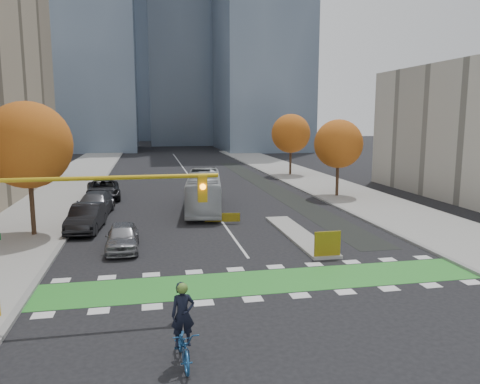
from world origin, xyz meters
name	(u,v)px	position (x,y,z in m)	size (l,w,h in m)	color
ground	(274,294)	(0.00, 0.00, 0.00)	(300.00, 300.00, 0.00)	black
sidewalk_west	(38,211)	(-13.50, 20.00, 0.07)	(7.00, 120.00, 0.15)	gray
sidewalk_east	(361,199)	(13.50, 20.00, 0.07)	(7.00, 120.00, 0.15)	gray
curb_west	(85,209)	(-10.00, 20.00, 0.07)	(0.30, 120.00, 0.16)	gray
curb_east	(324,200)	(10.00, 20.00, 0.07)	(0.30, 120.00, 0.16)	gray
bike_crossing	(265,281)	(0.00, 1.50, 0.01)	(20.00, 3.00, 0.01)	#2D8A2D
centre_line	(189,176)	(0.00, 40.00, 0.01)	(0.15, 70.00, 0.01)	silver
bike_lane_paint	(268,186)	(7.50, 30.00, 0.01)	(2.50, 50.00, 0.01)	black
median_island	(298,235)	(4.00, 9.00, 0.08)	(1.60, 10.00, 0.16)	gray
hazard_board	(327,244)	(4.00, 4.20, 0.80)	(1.40, 0.12, 1.30)	yellow
tower_ne	(261,10)	(20.00, 85.00, 30.00)	(18.00, 24.00, 60.00)	#47566B
tower_far	(146,12)	(-4.00, 140.00, 40.00)	(26.00, 26.00, 80.00)	#47566B
tree_west	(28,145)	(-12.00, 12.00, 5.62)	(5.20, 5.20, 8.22)	#332114
tree_east_near	(338,144)	(12.00, 22.00, 4.86)	(4.40, 4.40, 7.08)	#332114
tree_east_far	(291,134)	(12.50, 38.00, 5.24)	(4.80, 4.80, 7.65)	#332114
traffic_signal_west	(66,208)	(-7.93, -0.51, 4.03)	(8.53, 0.56, 5.20)	#BF9914
cyclist	(183,336)	(-4.12, -4.80, 0.83)	(0.90, 2.21, 2.50)	#1C4D84
bus	(204,191)	(-0.73, 18.27, 1.49)	(2.51, 10.71, 2.98)	#B9BEC1
parked_car_a	(122,237)	(-6.50, 7.92, 0.74)	(1.75, 4.36, 1.48)	gray
parked_car_b	(86,218)	(-9.00, 12.92, 0.86)	(1.82, 5.22, 1.72)	black
parked_car_c	(95,204)	(-9.00, 17.92, 0.83)	(2.33, 5.74, 1.67)	#48494D
parked_car_d	(103,189)	(-9.00, 25.01, 0.86)	(2.84, 6.15, 1.71)	black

